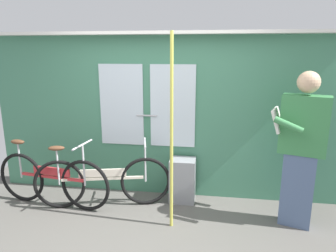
{
  "coord_description": "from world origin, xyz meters",
  "views": [
    {
      "loc": [
        0.68,
        -2.64,
        1.98
      ],
      "look_at": [
        0.17,
        0.79,
        1.13
      ],
      "focal_mm": 32.91,
      "sensor_mm": 36.0,
      "label": 1
    }
  ],
  "objects_px": {
    "bicycle_leaning_behind": "(52,179)",
    "handrail_pole": "(172,135)",
    "bicycle_near_door": "(102,181)",
    "trash_bin_by_wall": "(183,180)",
    "passenger_reading_newspaper": "(301,147)"
  },
  "relations": [
    {
      "from": "bicycle_near_door",
      "to": "bicycle_leaning_behind",
      "type": "distance_m",
      "value": 0.66
    },
    {
      "from": "bicycle_near_door",
      "to": "trash_bin_by_wall",
      "type": "height_order",
      "value": "bicycle_near_door"
    },
    {
      "from": "bicycle_leaning_behind",
      "to": "passenger_reading_newspaper",
      "type": "height_order",
      "value": "passenger_reading_newspaper"
    },
    {
      "from": "bicycle_near_door",
      "to": "bicycle_leaning_behind",
      "type": "bearing_deg",
      "value": 172.51
    },
    {
      "from": "handrail_pole",
      "to": "bicycle_leaning_behind",
      "type": "bearing_deg",
      "value": 170.79
    },
    {
      "from": "bicycle_leaning_behind",
      "to": "handrail_pole",
      "type": "bearing_deg",
      "value": -1.83
    },
    {
      "from": "bicycle_near_door",
      "to": "bicycle_leaning_behind",
      "type": "xyz_separation_m",
      "value": [
        -0.66,
        -0.07,
        0.01
      ]
    },
    {
      "from": "handrail_pole",
      "to": "bicycle_near_door",
      "type": "bearing_deg",
      "value": 160.79
    },
    {
      "from": "bicycle_leaning_behind",
      "to": "handrail_pole",
      "type": "height_order",
      "value": "handrail_pole"
    },
    {
      "from": "bicycle_leaning_behind",
      "to": "passenger_reading_newspaper",
      "type": "xyz_separation_m",
      "value": [
        3.01,
        -0.01,
        0.58
      ]
    },
    {
      "from": "bicycle_leaning_behind",
      "to": "trash_bin_by_wall",
      "type": "xyz_separation_m",
      "value": [
        1.66,
        0.38,
        -0.07
      ]
    },
    {
      "from": "passenger_reading_newspaper",
      "to": "handrail_pole",
      "type": "distance_m",
      "value": 1.44
    },
    {
      "from": "handrail_pole",
      "to": "trash_bin_by_wall",
      "type": "bearing_deg",
      "value": 84.34
    },
    {
      "from": "bicycle_leaning_behind",
      "to": "handrail_pole",
      "type": "distance_m",
      "value": 1.78
    },
    {
      "from": "bicycle_leaning_behind",
      "to": "passenger_reading_newspaper",
      "type": "bearing_deg",
      "value": 7.16
    }
  ]
}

